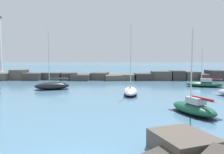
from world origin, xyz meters
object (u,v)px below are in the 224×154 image
Objects in this scene: sailboat_moored_1 at (52,86)px; sailboat_moored_2 at (204,84)px; sailboat_moored_0 at (131,91)px; sailboat_moored_3 at (194,108)px.

sailboat_moored_2 is at bearing 8.95° from sailboat_moored_1.
sailboat_moored_3 is at bearing -64.55° from sailboat_moored_0.
sailboat_moored_1 is at bearing 139.08° from sailboat_moored_3.
sailboat_moored_0 is 1.41× the size of sailboat_moored_2.
sailboat_moored_1 reaches higher than sailboat_moored_3.
sailboat_moored_3 is (5.48, -11.50, 0.08)m from sailboat_moored_0.
sailboat_moored_2 is at bearing 66.26° from sailboat_moored_3.
sailboat_moored_2 is 22.68m from sailboat_moored_3.
sailboat_moored_1 is 28.34m from sailboat_moored_2.
sailboat_moored_3 reaches higher than sailboat_moored_2.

